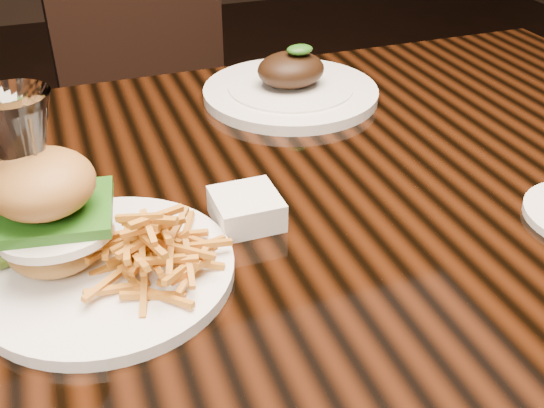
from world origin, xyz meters
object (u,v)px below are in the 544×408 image
object	(u,v)px
wine_glass	(21,145)
far_dish	(291,88)
dining_table	(248,237)
burger_plate	(97,239)
chair_far	(157,90)

from	to	relation	value
wine_glass	far_dish	size ratio (longest dim) A/B	0.68
dining_table	burger_plate	world-z (taller)	burger_plate
burger_plate	far_dish	bearing A→B (deg)	67.01
burger_plate	far_dish	xyz separation A→B (m)	(0.37, 0.38, -0.03)
burger_plate	wine_glass	world-z (taller)	wine_glass
burger_plate	chair_far	world-z (taller)	chair_far
dining_table	chair_far	xyz separation A→B (m)	(0.04, 0.89, -0.13)
chair_far	burger_plate	bearing A→B (deg)	-109.19
dining_table	far_dish	world-z (taller)	far_dish
dining_table	chair_far	world-z (taller)	chair_far
dining_table	burger_plate	bearing A→B (deg)	-150.11
wine_glass	far_dish	xyz separation A→B (m)	(0.42, 0.35, -0.13)
chair_far	dining_table	bearing A→B (deg)	-98.15
wine_glass	far_dish	distance (m)	0.56
dining_table	far_dish	distance (m)	0.33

